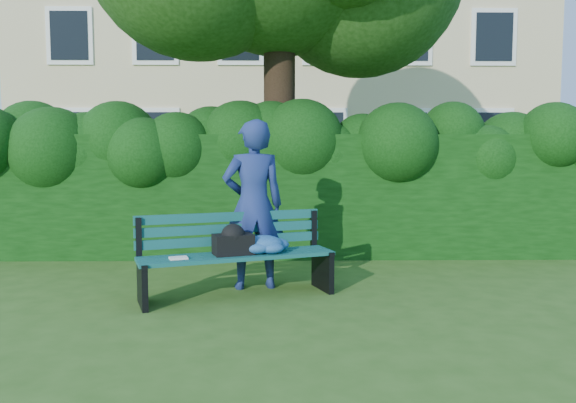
{
  "coord_description": "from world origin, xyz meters",
  "views": [
    {
      "loc": [
        -0.11,
        -6.22,
        1.56
      ],
      "look_at": [
        0.0,
        0.6,
        0.95
      ],
      "focal_mm": 35.0,
      "sensor_mm": 36.0,
      "label": 1
    }
  ],
  "objects": [
    {
      "name": "apartment_building",
      "position": [
        -0.0,
        13.99,
        6.0
      ],
      "size": [
        16.0,
        8.08,
        12.0
      ],
      "color": "#C8B486",
      "rests_on": "ground"
    },
    {
      "name": "park_bench",
      "position": [
        -0.51,
        -0.26,
        0.5
      ],
      "size": [
        2.14,
        1.22,
        0.89
      ],
      "rotation": [
        0.0,
        0.0,
        0.34
      ],
      "color": "#0D4441",
      "rests_on": "ground"
    },
    {
      "name": "hedge",
      "position": [
        0.0,
        2.2,
        0.9
      ],
      "size": [
        10.0,
        1.0,
        1.8
      ],
      "color": "black",
      "rests_on": "ground"
    },
    {
      "name": "ground",
      "position": [
        0.0,
        0.0,
        0.0
      ],
      "size": [
        80.0,
        80.0,
        0.0
      ],
      "primitive_type": "plane",
      "color": "#2F531A",
      "rests_on": "ground"
    },
    {
      "name": "man_reading",
      "position": [
        -0.4,
        0.11,
        0.96
      ],
      "size": [
        0.78,
        0.6,
        1.91
      ],
      "primitive_type": "imported",
      "rotation": [
        0.0,
        0.0,
        3.36
      ],
      "color": "navy",
      "rests_on": "ground"
    }
  ]
}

